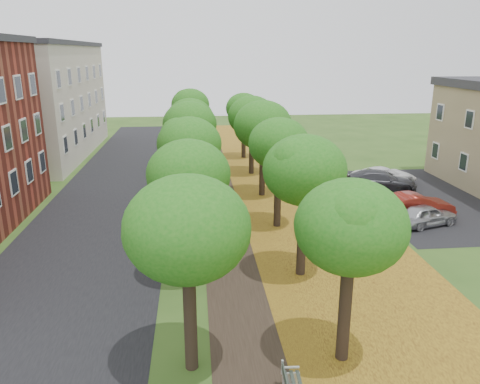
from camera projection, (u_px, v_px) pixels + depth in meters
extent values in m
plane|color=#2D4C19|center=(262.00, 363.00, 14.82)|extent=(120.00, 120.00, 0.00)
cube|color=black|center=(104.00, 214.00, 28.41)|extent=(8.00, 70.00, 0.01)
cube|color=black|center=(227.00, 210.00, 29.12)|extent=(3.20, 70.00, 0.01)
cube|color=#B58F21|center=(306.00, 207.00, 29.59)|extent=(7.50, 70.00, 0.01)
cube|color=black|center=(427.00, 199.00, 31.34)|extent=(9.00, 16.00, 0.01)
cylinder|color=black|center=(190.00, 318.00, 14.12)|extent=(0.40, 0.40, 3.46)
ellipsoid|color=#1B6515|center=(187.00, 229.00, 13.29)|extent=(3.55, 3.55, 3.02)
cylinder|color=black|center=(191.00, 241.00, 19.84)|extent=(0.40, 0.40, 3.46)
ellipsoid|color=#1B6515|center=(189.00, 176.00, 19.01)|extent=(3.55, 3.55, 3.02)
cylinder|color=black|center=(191.00, 199.00, 25.55)|extent=(0.40, 0.40, 3.46)
ellipsoid|color=#1B6515|center=(189.00, 147.00, 24.73)|extent=(3.55, 3.55, 3.02)
cylinder|color=black|center=(191.00, 172.00, 31.27)|extent=(0.40, 0.40, 3.46)
ellipsoid|color=#1B6515|center=(190.00, 129.00, 30.44)|extent=(3.55, 3.55, 3.02)
cylinder|color=black|center=(191.00, 154.00, 36.99)|extent=(0.40, 0.40, 3.46)
ellipsoid|color=#1B6515|center=(190.00, 117.00, 36.16)|extent=(3.55, 3.55, 3.02)
cylinder|color=black|center=(191.00, 140.00, 42.71)|extent=(0.40, 0.40, 3.46)
ellipsoid|color=#1B6515|center=(190.00, 108.00, 41.88)|extent=(3.55, 3.55, 3.02)
cylinder|color=black|center=(345.00, 310.00, 14.57)|extent=(0.40, 0.40, 3.46)
ellipsoid|color=#1B6515|center=(351.00, 223.00, 13.74)|extent=(3.55, 3.55, 3.02)
cylinder|color=black|center=(302.00, 237.00, 20.29)|extent=(0.40, 0.40, 3.46)
ellipsoid|color=#1B6515|center=(304.00, 173.00, 19.46)|extent=(3.55, 3.55, 3.02)
cylinder|color=black|center=(278.00, 197.00, 26.01)|extent=(0.40, 0.40, 3.46)
ellipsoid|color=#1B6515|center=(279.00, 145.00, 25.18)|extent=(3.55, 3.55, 3.02)
cylinder|color=black|center=(262.00, 170.00, 31.72)|extent=(0.40, 0.40, 3.46)
ellipsoid|color=#1B6515|center=(263.00, 128.00, 30.90)|extent=(3.55, 3.55, 3.02)
cylinder|color=black|center=(251.00, 152.00, 37.44)|extent=(0.40, 0.40, 3.46)
ellipsoid|color=#1B6515|center=(252.00, 116.00, 36.61)|extent=(3.55, 3.55, 3.02)
cylinder|color=black|center=(244.00, 139.00, 43.16)|extent=(0.40, 0.40, 3.46)
ellipsoid|color=#1B6515|center=(244.00, 108.00, 42.33)|extent=(3.55, 3.55, 3.02)
cube|color=beige|center=(30.00, 102.00, 43.24)|extent=(10.00, 20.00, 10.00)
cube|color=#2D2D33|center=(22.00, 43.00, 41.75)|extent=(10.30, 20.30, 0.40)
cube|color=silver|center=(291.00, 379.00, 13.72)|extent=(0.52, 0.09, 0.46)
cube|color=silver|center=(291.00, 367.00, 13.60)|extent=(0.46, 0.08, 0.04)
imported|color=#B0B1B5|center=(426.00, 215.00, 26.38)|extent=(3.91, 2.47, 1.24)
imported|color=maroon|center=(416.00, 206.00, 27.61)|extent=(4.52, 1.84, 1.46)
imported|color=#333438|center=(380.00, 181.00, 32.93)|extent=(5.34, 2.92, 1.47)
imported|color=white|center=(384.00, 176.00, 34.53)|extent=(5.07, 2.96, 1.33)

